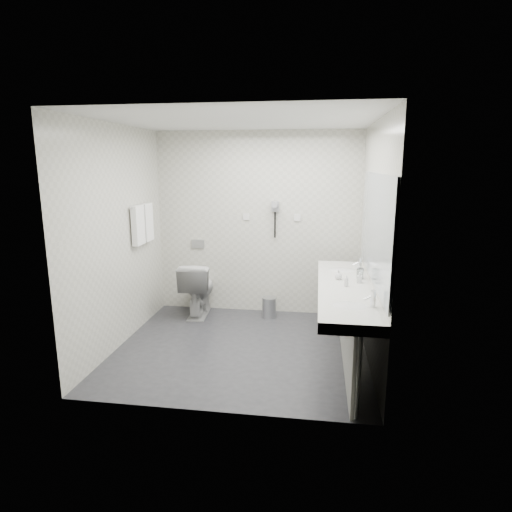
# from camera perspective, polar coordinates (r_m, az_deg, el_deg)

# --- Properties ---
(floor) EXTENTS (2.80, 2.80, 0.00)m
(floor) POSITION_cam_1_polar(r_m,az_deg,el_deg) (5.00, -1.99, -12.16)
(floor) COLOR #2A292E
(floor) RESTS_ON ground
(ceiling) EXTENTS (2.80, 2.80, 0.00)m
(ceiling) POSITION_cam_1_polar(r_m,az_deg,el_deg) (4.57, -2.24, 17.69)
(ceiling) COLOR silver
(ceiling) RESTS_ON wall_back
(wall_back) EXTENTS (2.80, 0.00, 2.80)m
(wall_back) POSITION_cam_1_polar(r_m,az_deg,el_deg) (5.89, 0.17, 4.30)
(wall_back) COLOR beige
(wall_back) RESTS_ON floor
(wall_front) EXTENTS (2.80, 0.00, 2.80)m
(wall_front) POSITION_cam_1_polar(r_m,az_deg,el_deg) (3.38, -6.07, -1.77)
(wall_front) COLOR beige
(wall_front) RESTS_ON floor
(wall_left) EXTENTS (0.00, 2.60, 2.60)m
(wall_left) POSITION_cam_1_polar(r_m,az_deg,el_deg) (5.07, -17.89, 2.39)
(wall_left) COLOR beige
(wall_left) RESTS_ON floor
(wall_right) EXTENTS (0.00, 2.60, 2.60)m
(wall_right) POSITION_cam_1_polar(r_m,az_deg,el_deg) (4.59, 15.36, 1.57)
(wall_right) COLOR beige
(wall_right) RESTS_ON floor
(vanity_counter) EXTENTS (0.55, 2.20, 0.10)m
(vanity_counter) POSITION_cam_1_polar(r_m,az_deg,el_deg) (4.47, 11.83, -4.46)
(vanity_counter) COLOR silver
(vanity_counter) RESTS_ON floor
(vanity_panel) EXTENTS (0.03, 2.15, 0.75)m
(vanity_panel) POSITION_cam_1_polar(r_m,az_deg,el_deg) (4.61, 11.91, -9.53)
(vanity_panel) COLOR gray
(vanity_panel) RESTS_ON floor
(vanity_post_near) EXTENTS (0.06, 0.06, 0.75)m
(vanity_post_near) POSITION_cam_1_polar(r_m,az_deg,el_deg) (3.67, 13.38, -15.54)
(vanity_post_near) COLOR silver
(vanity_post_near) RESTS_ON floor
(vanity_post_far) EXTENTS (0.06, 0.06, 0.75)m
(vanity_post_far) POSITION_cam_1_polar(r_m,az_deg,el_deg) (5.59, 11.60, -5.61)
(vanity_post_far) COLOR silver
(vanity_post_far) RESTS_ON floor
(mirror) EXTENTS (0.02, 2.20, 1.05)m
(mirror) POSITION_cam_1_polar(r_m,az_deg,el_deg) (4.36, 15.62, 3.68)
(mirror) COLOR #B2BCC6
(mirror) RESTS_ON wall_right
(basin_near) EXTENTS (0.40, 0.31, 0.05)m
(basin_near) POSITION_cam_1_polar(r_m,az_deg,el_deg) (3.84, 12.41, -6.72)
(basin_near) COLOR silver
(basin_near) RESTS_ON vanity_counter
(basin_far) EXTENTS (0.40, 0.31, 0.05)m
(basin_far) POSITION_cam_1_polar(r_m,az_deg,el_deg) (5.09, 11.43, -1.99)
(basin_far) COLOR silver
(basin_far) RESTS_ON vanity_counter
(faucet_near) EXTENTS (0.04, 0.04, 0.15)m
(faucet_near) POSITION_cam_1_polar(r_m,az_deg,el_deg) (3.84, 15.39, -5.51)
(faucet_near) COLOR silver
(faucet_near) RESTS_ON vanity_counter
(faucet_far) EXTENTS (0.04, 0.04, 0.15)m
(faucet_far) POSITION_cam_1_polar(r_m,az_deg,el_deg) (5.08, 13.67, -1.07)
(faucet_far) COLOR silver
(faucet_far) RESTS_ON vanity_counter
(soap_bottle_a) EXTENTS (0.05, 0.05, 0.11)m
(soap_bottle_a) POSITION_cam_1_polar(r_m,az_deg,el_deg) (4.57, 13.66, -2.81)
(soap_bottle_a) COLOR beige
(soap_bottle_a) RESTS_ON vanity_counter
(soap_bottle_b) EXTENTS (0.11, 0.11, 0.10)m
(soap_bottle_b) POSITION_cam_1_polar(r_m,az_deg,el_deg) (4.65, 10.97, -2.48)
(soap_bottle_b) COLOR beige
(soap_bottle_b) RESTS_ON vanity_counter
(soap_bottle_c) EXTENTS (0.06, 0.06, 0.12)m
(soap_bottle_c) POSITION_cam_1_polar(r_m,az_deg,el_deg) (4.41, 11.99, -3.25)
(soap_bottle_c) COLOR beige
(soap_bottle_c) RESTS_ON vanity_counter
(glass_left) EXTENTS (0.07, 0.07, 0.12)m
(glass_left) POSITION_cam_1_polar(r_m,az_deg,el_deg) (4.71, 13.77, -2.29)
(glass_left) COLOR silver
(glass_left) RESTS_ON vanity_counter
(glass_right) EXTENTS (0.06, 0.06, 0.10)m
(glass_right) POSITION_cam_1_polar(r_m,az_deg,el_deg) (4.76, 13.63, -2.27)
(glass_right) COLOR silver
(glass_right) RESTS_ON vanity_counter
(toilet) EXTENTS (0.47, 0.77, 0.75)m
(toilet) POSITION_cam_1_polar(r_m,az_deg,el_deg) (5.97, -7.77, -4.31)
(toilet) COLOR silver
(toilet) RESTS_ON floor
(flush_plate) EXTENTS (0.18, 0.02, 0.12)m
(flush_plate) POSITION_cam_1_polar(r_m,az_deg,el_deg) (6.10, -7.78, 1.61)
(flush_plate) COLOR #B2B5BA
(flush_plate) RESTS_ON wall_back
(pedal_bin) EXTENTS (0.20, 0.20, 0.27)m
(pedal_bin) POSITION_cam_1_polar(r_m,az_deg,el_deg) (5.87, 1.78, -6.96)
(pedal_bin) COLOR #B2B5BA
(pedal_bin) RESTS_ON floor
(bin_lid) EXTENTS (0.19, 0.19, 0.02)m
(bin_lid) POSITION_cam_1_polar(r_m,az_deg,el_deg) (5.83, 1.79, -5.63)
(bin_lid) COLOR #B2B5BA
(bin_lid) RESTS_ON pedal_bin
(towel_rail) EXTENTS (0.02, 0.62, 0.02)m
(towel_rail) POSITION_cam_1_polar(r_m,az_deg,el_deg) (5.50, -15.12, 6.45)
(towel_rail) COLOR silver
(towel_rail) RESTS_ON wall_left
(towel_near) EXTENTS (0.07, 0.24, 0.48)m
(towel_near) POSITION_cam_1_polar(r_m,az_deg,el_deg) (5.40, -15.48, 3.97)
(towel_near) COLOR white
(towel_near) RESTS_ON towel_rail
(towel_far) EXTENTS (0.07, 0.24, 0.48)m
(towel_far) POSITION_cam_1_polar(r_m,az_deg,el_deg) (5.65, -14.35, 4.39)
(towel_far) COLOR white
(towel_far) RESTS_ON towel_rail
(dryer_cradle) EXTENTS (0.10, 0.04, 0.14)m
(dryer_cradle) POSITION_cam_1_polar(r_m,az_deg,el_deg) (5.80, 2.59, 6.65)
(dryer_cradle) COLOR gray
(dryer_cradle) RESTS_ON wall_back
(dryer_barrel) EXTENTS (0.08, 0.14, 0.08)m
(dryer_barrel) POSITION_cam_1_polar(r_m,az_deg,el_deg) (5.73, 2.52, 6.88)
(dryer_barrel) COLOR gray
(dryer_barrel) RESTS_ON dryer_cradle
(dryer_cord) EXTENTS (0.02, 0.02, 0.35)m
(dryer_cord) POSITION_cam_1_polar(r_m,az_deg,el_deg) (5.82, 2.55, 4.18)
(dryer_cord) COLOR black
(dryer_cord) RESTS_ON dryer_cradle
(switch_plate_a) EXTENTS (0.09, 0.02, 0.09)m
(switch_plate_a) POSITION_cam_1_polar(r_m,az_deg,el_deg) (5.89, -1.29, 5.27)
(switch_plate_a) COLOR silver
(switch_plate_a) RESTS_ON wall_back
(switch_plate_b) EXTENTS (0.09, 0.02, 0.09)m
(switch_plate_b) POSITION_cam_1_polar(r_m,az_deg,el_deg) (5.82, 5.55, 5.13)
(switch_plate_b) COLOR silver
(switch_plate_b) RESTS_ON wall_back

